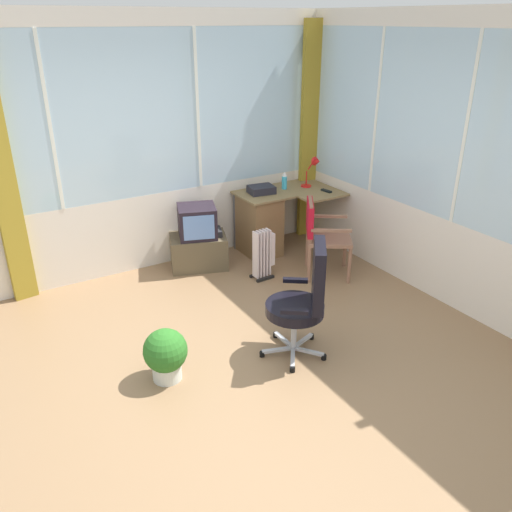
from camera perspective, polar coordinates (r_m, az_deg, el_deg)
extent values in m
cube|color=#8C6B4A|center=(4.46, -1.70, -12.79)|extent=(5.73, 5.65, 0.06)
cube|color=silver|center=(6.15, -12.61, 2.54)|extent=(4.73, 0.06, 0.87)
cube|color=silver|center=(5.80, -13.81, 14.53)|extent=(4.64, 0.06, 1.73)
cube|color=silver|center=(5.72, -14.85, 23.96)|extent=(4.73, 0.06, 0.18)
cube|color=white|center=(5.62, -21.64, 13.24)|extent=(0.04, 0.07, 1.73)
cube|color=white|center=(6.08, -6.50, 15.49)|extent=(0.04, 0.07, 1.73)
cube|color=silver|center=(5.62, 20.04, -0.54)|extent=(0.06, 4.65, 0.87)
cube|color=silver|center=(5.24, 22.11, 12.46)|extent=(0.06, 4.55, 1.73)
cube|color=silver|center=(5.16, 23.91, 22.83)|extent=(0.06, 4.65, 0.18)
cube|color=white|center=(5.24, 22.11, 12.46)|extent=(0.07, 0.04, 1.73)
cube|color=white|center=(6.00, 13.24, 14.91)|extent=(0.07, 0.04, 1.73)
cube|color=olive|center=(5.56, -26.04, 8.16)|extent=(0.24, 0.10, 2.68)
cube|color=olive|center=(6.79, 5.82, 13.07)|extent=(0.24, 0.09, 2.68)
cube|color=olive|center=(6.48, 3.04, 7.13)|extent=(1.18, 0.58, 0.02)
cube|color=olive|center=(6.33, 7.44, 6.52)|extent=(0.58, 0.26, 0.02)
cube|color=brown|center=(6.42, 0.28, 3.39)|extent=(0.40, 0.54, 0.72)
cylinder|color=#4C4C51|center=(6.25, 5.93, 2.67)|extent=(0.04, 0.04, 0.73)
cylinder|color=#4C4C51|center=(6.53, -2.28, 3.80)|extent=(0.04, 0.04, 0.73)
cylinder|color=red|center=(6.62, 5.49, 7.64)|extent=(0.13, 0.13, 0.02)
cylinder|color=red|center=(6.60, 5.52, 8.46)|extent=(0.02, 0.02, 0.18)
cylinder|color=red|center=(6.56, 6.10, 9.96)|extent=(0.05, 0.11, 0.16)
cone|color=red|center=(6.55, 6.69, 10.23)|extent=(0.12, 0.11, 0.12)
cube|color=black|center=(6.45, 7.69, 7.06)|extent=(0.07, 0.16, 0.02)
cylinder|color=#3DB8DF|center=(6.49, 3.12, 8.01)|extent=(0.06, 0.06, 0.16)
cone|color=white|center=(6.46, 3.14, 8.93)|extent=(0.06, 0.06, 0.06)
cube|color=#23222C|center=(6.32, 0.58, 7.26)|extent=(0.33, 0.27, 0.09)
cylinder|color=#90624C|center=(5.80, 10.16, -1.05)|extent=(0.04, 0.04, 0.42)
cylinder|color=#90624C|center=(6.19, 9.69, 0.70)|extent=(0.04, 0.04, 0.42)
cylinder|color=#90624C|center=(5.75, 5.81, -0.97)|extent=(0.04, 0.04, 0.42)
cylinder|color=#90624C|center=(6.15, 5.63, 0.79)|extent=(0.04, 0.04, 0.42)
cube|color=#90624C|center=(5.88, 7.95, 1.93)|extent=(0.67, 0.67, 0.04)
cube|color=#90624C|center=(5.78, 5.90, 4.06)|extent=(0.27, 0.38, 0.41)
cube|color=red|center=(5.77, 5.91, 4.25)|extent=(0.30, 0.41, 0.35)
cube|color=#90624C|center=(5.61, 8.23, 2.77)|extent=(0.38, 0.27, 0.03)
cube|color=#90624C|center=(6.02, 7.88, 4.32)|extent=(0.38, 0.27, 0.03)
cube|color=#B7B7BF|center=(4.54, 4.04, -10.96)|extent=(0.19, 0.25, 0.02)
cylinder|color=black|center=(4.44, 3.99, -12.24)|extent=(0.05, 0.05, 0.05)
cube|color=#B7B7BF|center=(4.62, 5.74, -10.32)|extent=(0.19, 0.25, 0.02)
cylinder|color=black|center=(4.60, 7.42, -10.89)|extent=(0.05, 0.05, 0.05)
cube|color=#B7B7BF|center=(4.75, 5.10, -9.22)|extent=(0.28, 0.12, 0.02)
cylinder|color=black|center=(4.86, 6.07, -8.73)|extent=(0.05, 0.05, 0.05)
cube|color=#B7B7BF|center=(4.75, 3.09, -9.15)|extent=(0.04, 0.28, 0.02)
cylinder|color=black|center=(4.86, 2.14, -8.59)|extent=(0.05, 0.05, 0.05)
cube|color=#B7B7BF|center=(4.62, 2.38, -10.20)|extent=(0.28, 0.12, 0.02)
cylinder|color=black|center=(4.60, 0.67, -10.67)|extent=(0.05, 0.05, 0.05)
cylinder|color=#B7B7BF|center=(4.55, 4.14, -8.03)|extent=(0.05, 0.05, 0.34)
cylinder|color=black|center=(4.44, 4.22, -5.74)|extent=(0.50, 0.50, 0.09)
cube|color=black|center=(4.29, 6.85, -2.14)|extent=(0.32, 0.40, 0.55)
cube|color=black|center=(4.62, 4.32, -2.66)|extent=(0.21, 0.17, 0.04)
cube|color=black|center=(4.14, 4.22, -6.07)|extent=(0.21, 0.17, 0.04)
cube|color=brown|center=(6.14, -6.28, 0.52)|extent=(0.75, 0.63, 0.38)
cube|color=black|center=(6.00, -6.45, 3.77)|extent=(0.53, 0.52, 0.36)
cube|color=#648CCF|center=(5.81, -6.24, 3.08)|extent=(0.33, 0.12, 0.28)
cube|color=#262628|center=(6.07, -5.03, 2.60)|extent=(0.32, 0.29, 0.07)
cube|color=silver|center=(5.74, -0.04, 0.09)|extent=(0.03, 0.10, 0.54)
cube|color=silver|center=(5.76, 0.30, 0.19)|extent=(0.03, 0.10, 0.54)
cube|color=silver|center=(5.78, 0.65, 0.28)|extent=(0.03, 0.10, 0.54)
cube|color=silver|center=(5.81, 0.99, 0.38)|extent=(0.03, 0.10, 0.54)
cube|color=silver|center=(5.83, 1.33, 0.47)|extent=(0.03, 0.10, 0.54)
cube|color=black|center=(5.86, 1.03, -2.50)|extent=(0.23, 0.04, 0.03)
cube|color=black|center=(5.96, 0.25, -1.99)|extent=(0.23, 0.04, 0.03)
cube|color=silver|center=(5.84, 1.65, 0.81)|extent=(0.05, 0.09, 0.38)
cylinder|color=silver|center=(4.39, -9.68, -12.29)|extent=(0.24, 0.24, 0.13)
sphere|color=#2A6C23|center=(4.28, -9.87, -10.13)|extent=(0.36, 0.36, 0.36)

